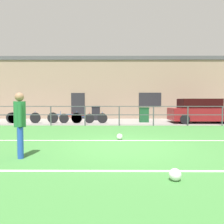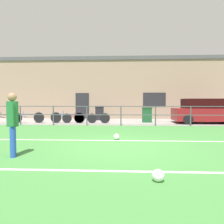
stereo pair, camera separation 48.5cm
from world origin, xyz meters
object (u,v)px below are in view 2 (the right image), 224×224
Objects in this scene: bicycle_parked_1 at (27,117)px; soccer_ball_spare at (116,137)px; bicycle_parked_4 at (68,117)px; trash_bin_1 at (100,113)px; soccer_ball_match at (158,175)px; bicycle_parked_2 at (79,118)px; bicycle_parked_0 at (5,118)px; player_striker at (13,120)px; trash_bin_0 at (147,115)px; bicycle_parked_3 at (92,118)px; parked_car_red at (205,112)px.

soccer_ball_spare is at bearing -44.61° from bicycle_parked_1.
trash_bin_1 is (1.80, 2.41, 0.15)m from bicycle_parked_4.
soccer_ball_match is 10.76m from bicycle_parked_2.
bicycle_parked_4 is at bearing 0.00° from bicycle_parked_0.
bicycle_parked_2 is (-3.45, 10.19, 0.23)m from soccer_ball_match.
trash_bin_0 is at bearing -50.21° from player_striker.
bicycle_parked_2 is at bearing -24.98° from player_striker.
soccer_ball_match is 11.03m from bicycle_parked_4.
trash_bin_0 is at bearing 85.05° from soccer_ball_match.
bicycle_parked_3 reaches higher than bicycle_parked_2.
trash_bin_0 is (3.59, 0.79, 0.16)m from bicycle_parked_3.
bicycle_parked_1 is at bearing 135.39° from soccer_ball_spare.
bicycle_parked_1 is at bearing -151.63° from trash_bin_1.
bicycle_parked_1 is 0.99× the size of bicycle_parked_2.
player_striker is at bearing -68.15° from bicycle_parked_1.
bicycle_parked_1 is at bearing 0.00° from bicycle_parked_0.
bicycle_parked_4 reaches higher than bicycle_parked_0.
player_striker is at bearing -134.21° from soccer_ball_spare.
bicycle_parked_0 is at bearing 141.66° from soccer_ball_spare.
bicycle_parked_0 is at bearing -180.00° from bicycle_parked_1.
player_striker is 9.90m from bicycle_parked_0.
soccer_ball_match is at bearing -71.27° from bicycle_parked_2.
player_striker reaches higher than soccer_ball_match.
bicycle_parked_2 is 0.81m from bicycle_parked_3.
soccer_ball_spare is 6.19m from bicycle_parked_3.
bicycle_parked_3 is at bearing -167.60° from trash_bin_0.
bicycle_parked_0 is at bearing 129.38° from soccer_ball_match.
trash_bin_1 is (5.95, 2.41, 0.19)m from bicycle_parked_0.
bicycle_parked_1 is 2.23× the size of trash_bin_0.
trash_bin_0 is 3.74m from trash_bin_1.
bicycle_parked_1 is 0.99× the size of bicycle_parked_4.
bicycle_parked_0 is at bearing 4.80° from player_striker.
player_striker is 7.42× the size of soccer_ball_match.
bicycle_parked_0 is 1.02× the size of bicycle_parked_1.
bicycle_parked_0 is 0.98× the size of bicycle_parked_3.
bicycle_parked_1 reaches higher than bicycle_parked_3.
bicycle_parked_0 reaches higher than soccer_ball_spare.
bicycle_parked_2 is 4.48m from trash_bin_0.
soccer_ball_spare is at bearing -105.19° from trash_bin_0.
bicycle_parked_4 reaches higher than soccer_ball_spare.
bicycle_parked_2 is 0.97× the size of bicycle_parked_3.
bicycle_parked_0 is at bearing -180.00° from bicycle_parked_4.
parked_car_red is at bearing 3.31° from bicycle_parked_3.
bicycle_parked_0 is 6.42m from trash_bin_1.
bicycle_parked_4 reaches higher than bicycle_parked_2.
trash_bin_0 reaches higher than bicycle_parked_1.
player_striker reaches higher than bicycle_parked_3.
bicycle_parked_1 is (-11.52, -0.42, -0.39)m from parked_car_red.
parked_car_red is (8.08, 8.99, -0.16)m from player_striker.
parked_car_red is at bearing -67.01° from player_striker.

